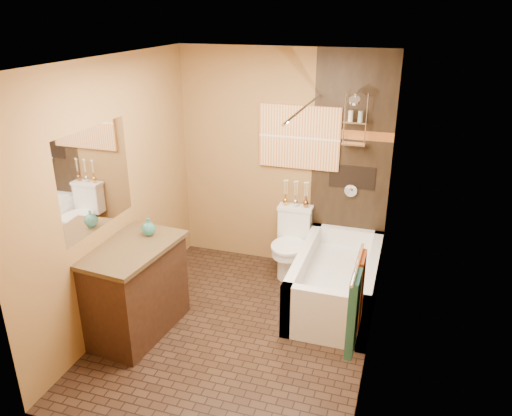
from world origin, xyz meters
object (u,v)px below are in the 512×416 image
at_px(bathtub, 336,284).
at_px(toilet, 291,243).
at_px(sunset_painting, 299,137).
at_px(vanity, 134,289).

bearing_deg(bathtub, toilet, 142.11).
height_order(bathtub, toilet, toilet).
xyz_separation_m(sunset_painting, bathtub, (0.60, -0.73, -1.33)).
distance_m(bathtub, vanity, 2.03).
bearing_deg(sunset_painting, bathtub, -50.39).
bearing_deg(vanity, toilet, 58.87).
distance_m(sunset_painting, vanity, 2.36).
bearing_deg(toilet, bathtub, -39.63).
xyz_separation_m(sunset_painting, vanity, (-1.12, -1.76, -1.10)).
relative_size(bathtub, vanity, 1.42).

